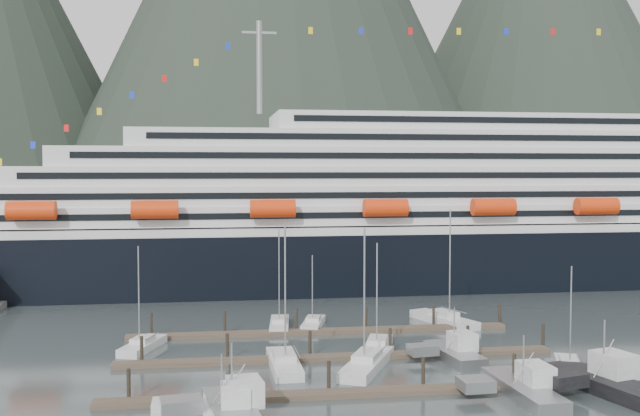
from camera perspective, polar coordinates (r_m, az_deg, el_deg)
The scene contains 19 objects.
ground at distance 81.07m, azimuth 5.36°, elevation -11.81°, with size 1600.00×1600.00×0.00m, color #404A4B.
mountains at distance 683.52m, azimuth -2.35°, elevation 15.05°, with size 870.00×440.00×420.00m.
cruise_ship at distance 140.11m, azimuth 11.97°, elevation -0.61°, with size 210.00×30.40×50.30m.
dock_near at distance 70.60m, azimuth 3.35°, elevation -13.79°, with size 48.18×2.28×3.20m.
dock_mid at distance 82.91m, azimuth 1.48°, elevation -11.24°, with size 48.18×2.28×3.20m.
dock_far at distance 95.40m, azimuth 0.11°, elevation -9.34°, with size 48.18×2.28×3.20m.
sailboat_a at distance 89.33m, azimuth -13.36°, elevation -10.21°, with size 5.15×8.91×12.43m.
sailboat_b at distance 79.30m, azimuth -2.75°, elevation -11.80°, with size 2.96×10.99×15.97m.
sailboat_c at distance 86.39m, azimuth 4.40°, elevation -10.59°, with size 5.61×10.10×12.95m.
sailboat_d at distance 79.28m, azimuth 3.61°, elevation -11.81°, with size 8.19×12.58×15.22m.
sailboat_e at distance 98.62m, azimuth -3.11°, elevation -8.88°, with size 3.39×9.28×13.37m.
sailboat_f at distance 99.12m, azimuth -0.52°, elevation -8.83°, with size 4.37×8.28×9.91m.
sailboat_g at distance 102.61m, azimuth 9.42°, elevation -8.43°, with size 6.77×11.83×15.86m.
sailboat_h at distance 82.19m, azimuth 18.44°, elevation -11.46°, with size 5.20×8.50×11.32m.
trawler_a at distance 64.26m, azimuth -7.61°, elevation -15.06°, with size 7.96×11.07×6.03m.
trawler_b at distance 64.23m, azimuth -6.84°, elevation -14.98°, with size 8.56×11.22×7.04m.
trawler_c at distance 72.28m, azimuth 15.11°, elevation -13.07°, with size 8.59×12.19×6.12m.
trawler_d at distance 76.11m, azimuth 20.71°, elevation -12.25°, with size 9.95×12.88×7.36m.
trawler_e at distance 83.54m, azimuth 10.10°, elevation -10.81°, with size 7.65×10.02×6.26m.
Camera 1 is at (-18.79, -76.10, 20.70)m, focal length 42.00 mm.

